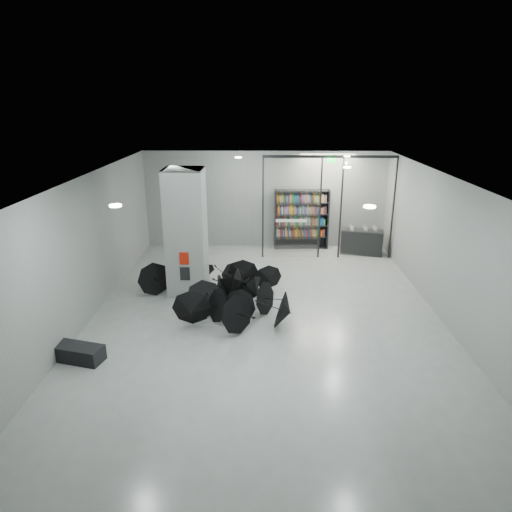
{
  "coord_description": "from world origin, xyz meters",
  "views": [
    {
      "loc": [
        -0.07,
        -11.85,
        5.95
      ],
      "look_at": [
        -0.3,
        1.5,
        1.4
      ],
      "focal_mm": 32.25,
      "sensor_mm": 36.0,
      "label": 1
    }
  ],
  "objects_px": {
    "shop_counter": "(362,242)",
    "umbrella_cluster": "(230,297)",
    "bookshelf": "(301,219)",
    "column": "(186,232)",
    "bench": "(78,353)"
  },
  "relations": [
    {
      "from": "bench",
      "to": "bookshelf",
      "type": "xyz_separation_m",
      "value": [
        6.0,
        9.0,
        1.04
      ]
    },
    {
      "from": "bookshelf",
      "to": "umbrella_cluster",
      "type": "distance_m",
      "value": 6.51
    },
    {
      "from": "shop_counter",
      "to": "umbrella_cluster",
      "type": "xyz_separation_m",
      "value": [
        -4.98,
        -5.15,
        -0.18
      ]
    },
    {
      "from": "bookshelf",
      "to": "umbrella_cluster",
      "type": "xyz_separation_m",
      "value": [
        -2.57,
        -5.91,
        -0.91
      ]
    },
    {
      "from": "shop_counter",
      "to": "umbrella_cluster",
      "type": "distance_m",
      "value": 7.17
    },
    {
      "from": "column",
      "to": "bench",
      "type": "xyz_separation_m",
      "value": [
        -2.0,
        -4.25,
        -1.81
      ]
    },
    {
      "from": "bookshelf",
      "to": "shop_counter",
      "type": "distance_m",
      "value": 2.63
    },
    {
      "from": "column",
      "to": "umbrella_cluster",
      "type": "xyz_separation_m",
      "value": [
        1.43,
        -1.16,
        -1.68
      ]
    },
    {
      "from": "umbrella_cluster",
      "to": "bookshelf",
      "type": "bearing_deg",
      "value": 66.46
    },
    {
      "from": "umbrella_cluster",
      "to": "column",
      "type": "bearing_deg",
      "value": 141.0
    },
    {
      "from": "column",
      "to": "bookshelf",
      "type": "distance_m",
      "value": 6.26
    },
    {
      "from": "bench",
      "to": "umbrella_cluster",
      "type": "xyz_separation_m",
      "value": [
        3.43,
        3.09,
        0.13
      ]
    },
    {
      "from": "shop_counter",
      "to": "umbrella_cluster",
      "type": "relative_size",
      "value": 0.31
    },
    {
      "from": "shop_counter",
      "to": "column",
      "type": "bearing_deg",
      "value": -133.61
    },
    {
      "from": "column",
      "to": "shop_counter",
      "type": "distance_m",
      "value": 7.7
    }
  ]
}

